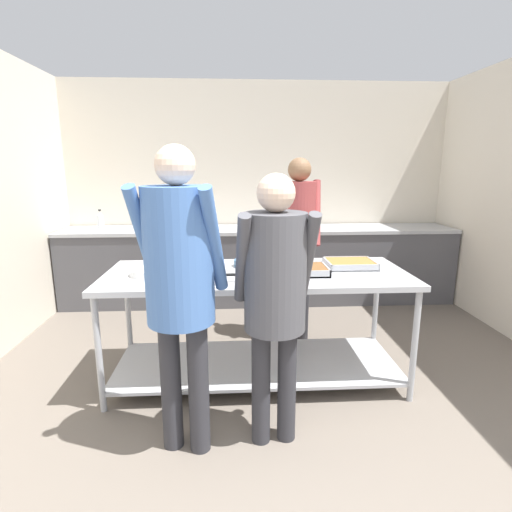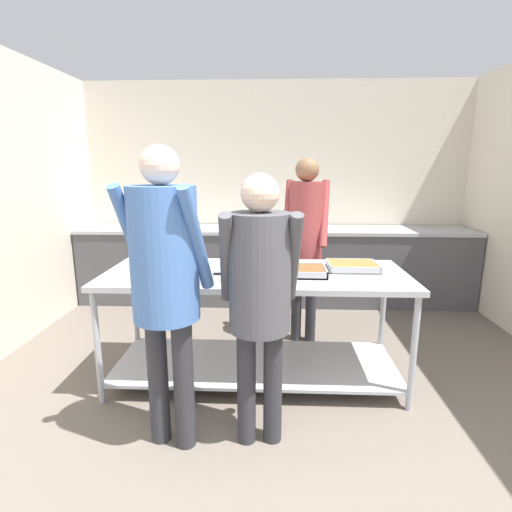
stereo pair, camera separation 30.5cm
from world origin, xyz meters
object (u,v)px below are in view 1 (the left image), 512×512
(serving_tray_roast, at_px, (350,264))
(guest_serving_right, at_px, (275,285))
(sauce_pan, at_px, (198,278))
(cook_behind_counter, at_px, (298,229))
(guest_serving_left, at_px, (180,272))
(water_bottle, at_px, (100,220))
(plate_stack, at_px, (148,272))
(serving_tray_vegetables, at_px, (296,270))
(broccoli_bowl, at_px, (247,262))

(serving_tray_roast, bearing_deg, guest_serving_right, -128.97)
(sauce_pan, bearing_deg, cook_behind_counter, 49.29)
(guest_serving_left, bearing_deg, sauce_pan, 84.63)
(sauce_pan, distance_m, water_bottle, 2.60)
(plate_stack, height_order, serving_tray_vegetables, serving_tray_vegetables)
(sauce_pan, relative_size, guest_serving_left, 0.24)
(cook_behind_counter, xyz_separation_m, water_bottle, (-2.18, 1.25, -0.07))
(cook_behind_counter, bearing_deg, broccoli_bowl, -132.69)
(plate_stack, height_order, guest_serving_left, guest_serving_left)
(plate_stack, relative_size, broccoli_bowl, 1.30)
(serving_tray_vegetables, height_order, guest_serving_right, guest_serving_right)
(broccoli_bowl, distance_m, serving_tray_roast, 0.81)
(broccoli_bowl, relative_size, serving_tray_vegetables, 0.44)
(serving_tray_roast, xyz_separation_m, cook_behind_counter, (-0.31, 0.61, 0.19))
(cook_behind_counter, bearing_deg, water_bottle, 150.13)
(sauce_pan, height_order, serving_tray_vegetables, sauce_pan)
(water_bottle, bearing_deg, serving_tray_vegetables, -44.66)
(plate_stack, bearing_deg, serving_tray_roast, 5.28)
(broccoli_bowl, xyz_separation_m, water_bottle, (-1.69, 1.79, 0.11))
(broccoli_bowl, height_order, serving_tray_vegetables, broccoli_bowl)
(plate_stack, height_order, broccoli_bowl, broccoli_bowl)
(plate_stack, bearing_deg, guest_serving_left, -65.88)
(sauce_pan, bearing_deg, broccoli_bowl, 51.88)
(guest_serving_left, relative_size, cook_behind_counter, 1.02)
(serving_tray_vegetables, height_order, cook_behind_counter, cook_behind_counter)
(cook_behind_counter, bearing_deg, guest_serving_right, -104.12)
(serving_tray_vegetables, height_order, serving_tray_roast, same)
(serving_tray_vegetables, distance_m, guest_serving_left, 1.06)
(sauce_pan, bearing_deg, guest_serving_right, -45.31)
(plate_stack, relative_size, serving_tray_vegetables, 0.57)
(guest_serving_right, height_order, cook_behind_counter, cook_behind_counter)
(serving_tray_roast, xyz_separation_m, guest_serving_right, (-0.68, -0.84, 0.10))
(sauce_pan, height_order, guest_serving_left, guest_serving_left)
(broccoli_bowl, bearing_deg, sauce_pan, -128.12)
(water_bottle, bearing_deg, guest_serving_left, -64.79)
(guest_serving_left, bearing_deg, serving_tray_vegetables, 43.78)
(plate_stack, height_order, sauce_pan, sauce_pan)
(serving_tray_vegetables, bearing_deg, broccoli_bowl, 146.85)
(plate_stack, xyz_separation_m, guest_serving_left, (0.33, -0.74, 0.19))
(sauce_pan, bearing_deg, water_bottle, 121.05)
(broccoli_bowl, relative_size, serving_tray_roast, 0.53)
(plate_stack, relative_size, water_bottle, 1.15)
(sauce_pan, height_order, broccoli_bowl, broccoli_bowl)
(guest_serving_right, bearing_deg, serving_tray_vegetables, 71.23)
(sauce_pan, relative_size, serving_tray_vegetables, 0.94)
(plate_stack, distance_m, serving_tray_vegetables, 1.09)
(plate_stack, bearing_deg, water_bottle, 115.60)
(broccoli_bowl, distance_m, serving_tray_vegetables, 0.43)
(sauce_pan, distance_m, guest_serving_right, 0.68)
(cook_behind_counter, distance_m, water_bottle, 2.52)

